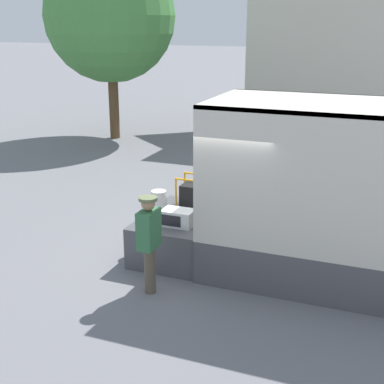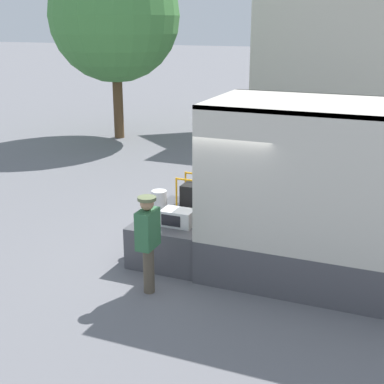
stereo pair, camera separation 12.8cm
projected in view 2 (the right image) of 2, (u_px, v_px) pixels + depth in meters
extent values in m
plane|color=slate|center=(214.00, 258.00, 9.88)|extent=(160.00, 160.00, 0.00)
cube|color=#4C4C51|center=(325.00, 257.00, 9.05)|extent=(3.99, 2.14, 0.75)
cube|color=beige|center=(341.00, 158.00, 9.51)|extent=(3.99, 0.06, 2.23)
cube|color=beige|center=(321.00, 190.00, 7.68)|extent=(3.99, 0.06, 2.23)
cube|color=beige|center=(338.00, 105.00, 8.26)|extent=(3.99, 2.14, 0.06)
cylinder|color=orange|center=(275.00, 204.00, 9.93)|extent=(0.29, 0.29, 0.36)
cube|color=olive|center=(319.00, 237.00, 8.59)|extent=(0.44, 0.32, 0.24)
cube|color=#B2A893|center=(329.00, 222.00, 9.09)|extent=(0.44, 0.32, 0.33)
cube|color=#4C4C51|center=(181.00, 234.00, 10.00)|extent=(1.32, 2.03, 0.75)
cube|color=white|center=(178.00, 218.00, 9.37)|extent=(0.55, 0.37, 0.29)
cube|color=black|center=(171.00, 221.00, 9.22)|extent=(0.36, 0.01, 0.20)
cube|color=black|center=(196.00, 196.00, 10.28)|extent=(0.54, 0.39, 0.44)
cylinder|color=slate|center=(207.00, 196.00, 10.20)|extent=(0.20, 0.21, 0.21)
cylinder|color=orange|center=(176.00, 193.00, 10.17)|extent=(0.04, 0.04, 0.61)
cylinder|color=orange|center=(208.00, 197.00, 9.95)|extent=(0.04, 0.04, 0.61)
cylinder|color=orange|center=(186.00, 187.00, 10.57)|extent=(0.04, 0.04, 0.61)
cylinder|color=orange|center=(216.00, 190.00, 10.34)|extent=(0.04, 0.04, 0.61)
cylinder|color=orange|center=(192.00, 180.00, 9.97)|extent=(0.63, 0.04, 0.04)
cylinder|color=orange|center=(201.00, 174.00, 10.37)|extent=(0.63, 0.04, 0.04)
cylinder|color=silver|center=(159.00, 201.00, 10.06)|extent=(0.29, 0.29, 0.40)
cylinder|color=brown|center=(149.00, 270.00, 8.54)|extent=(0.18, 0.18, 0.78)
cube|color=#336B42|center=(148.00, 229.00, 8.32)|extent=(0.24, 0.44, 0.62)
sphere|color=tan|center=(147.00, 204.00, 8.19)|extent=(0.22, 0.22, 0.22)
cylinder|color=#606B47|center=(147.00, 199.00, 8.17)|extent=(0.29, 0.29, 0.05)
cube|color=beige|center=(376.00, 40.00, 20.52)|extent=(8.11, 6.62, 6.90)
cylinder|color=brown|center=(118.00, 107.00, 19.67)|extent=(0.36, 0.36, 2.27)
sphere|color=#478942|center=(114.00, 16.00, 18.68)|extent=(4.61, 4.61, 4.61)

